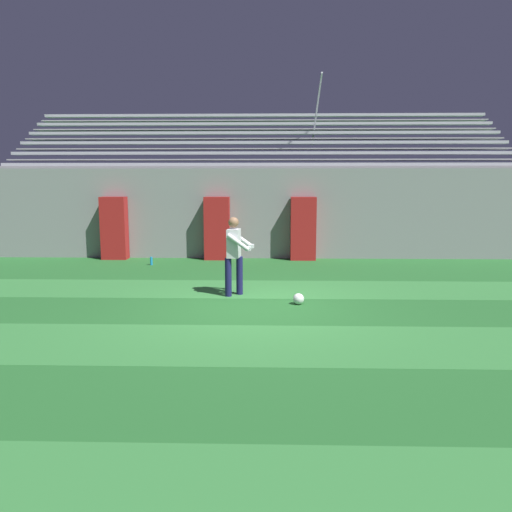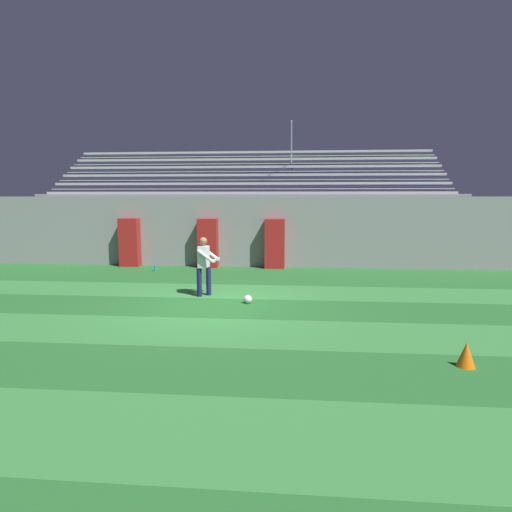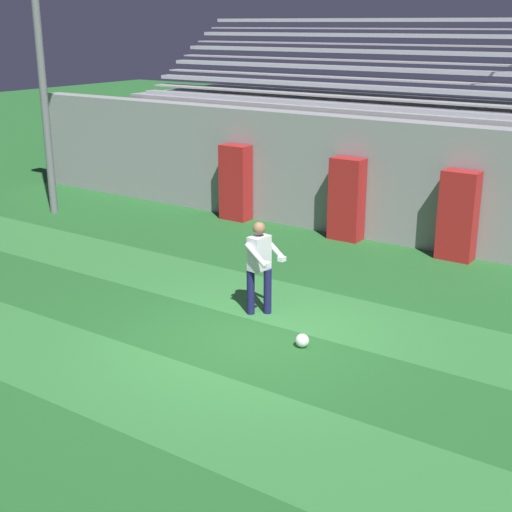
{
  "view_description": "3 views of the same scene",
  "coord_description": "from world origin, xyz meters",
  "px_view_note": "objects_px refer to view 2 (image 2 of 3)",
  "views": [
    {
      "loc": [
        0.28,
        -9.34,
        2.42
      ],
      "look_at": [
        0.0,
        1.12,
        0.84
      ],
      "focal_mm": 35.0,
      "sensor_mm": 36.0,
      "label": 1
    },
    {
      "loc": [
        2.03,
        -10.66,
        2.79
      ],
      "look_at": [
        1.05,
        0.63,
        1.22
      ],
      "focal_mm": 30.0,
      "sensor_mm": 36.0,
      "label": 2
    },
    {
      "loc": [
        6.05,
        -8.58,
        4.88
      ],
      "look_at": [
        0.06,
        0.18,
        1.39
      ],
      "focal_mm": 50.0,
      "sensor_mm": 36.0,
      "label": 3
    }
  ],
  "objects_px": {
    "padding_pillar_gate_left": "(208,243)",
    "traffic_cone": "(466,354)",
    "soccer_ball": "(248,299)",
    "water_bottle": "(155,268)",
    "padding_pillar_far_left": "(130,242)",
    "padding_pillar_gate_right": "(275,244)",
    "goalkeeper": "(204,263)"
  },
  "relations": [
    {
      "from": "padding_pillar_gate_left",
      "to": "padding_pillar_far_left",
      "type": "height_order",
      "value": "same"
    },
    {
      "from": "traffic_cone",
      "to": "soccer_ball",
      "type": "bearing_deg",
      "value": 135.87
    },
    {
      "from": "padding_pillar_far_left",
      "to": "traffic_cone",
      "type": "distance_m",
      "value": 13.46
    },
    {
      "from": "padding_pillar_far_left",
      "to": "water_bottle",
      "type": "distance_m",
      "value": 1.97
    },
    {
      "from": "padding_pillar_gate_right",
      "to": "padding_pillar_gate_left",
      "type": "bearing_deg",
      "value": 180.0
    },
    {
      "from": "padding_pillar_gate_left",
      "to": "traffic_cone",
      "type": "height_order",
      "value": "padding_pillar_gate_left"
    },
    {
      "from": "padding_pillar_far_left",
      "to": "water_bottle",
      "type": "height_order",
      "value": "padding_pillar_far_left"
    },
    {
      "from": "soccer_ball",
      "to": "water_bottle",
      "type": "bearing_deg",
      "value": 131.31
    },
    {
      "from": "goalkeeper",
      "to": "water_bottle",
      "type": "height_order",
      "value": "goalkeeper"
    },
    {
      "from": "padding_pillar_far_left",
      "to": "soccer_ball",
      "type": "xyz_separation_m",
      "value": [
        5.39,
        -5.66,
        -0.86
      ]
    },
    {
      "from": "padding_pillar_far_left",
      "to": "traffic_cone",
      "type": "bearing_deg",
      "value": -45.45
    },
    {
      "from": "padding_pillar_gate_left",
      "to": "padding_pillar_gate_right",
      "type": "height_order",
      "value": "same"
    },
    {
      "from": "padding_pillar_gate_left",
      "to": "water_bottle",
      "type": "relative_size",
      "value": 8.06
    },
    {
      "from": "padding_pillar_far_left",
      "to": "water_bottle",
      "type": "bearing_deg",
      "value": -38.59
    },
    {
      "from": "soccer_ball",
      "to": "water_bottle",
      "type": "height_order",
      "value": "water_bottle"
    },
    {
      "from": "padding_pillar_far_left",
      "to": "goalkeeper",
      "type": "xyz_separation_m",
      "value": [
        4.08,
        -4.91,
        -0.01
      ]
    },
    {
      "from": "padding_pillar_gate_left",
      "to": "goalkeeper",
      "type": "xyz_separation_m",
      "value": [
        0.88,
        -4.91,
        -0.01
      ]
    },
    {
      "from": "goalkeeper",
      "to": "water_bottle",
      "type": "relative_size",
      "value": 6.96
    },
    {
      "from": "soccer_ball",
      "to": "traffic_cone",
      "type": "relative_size",
      "value": 0.52
    },
    {
      "from": "soccer_ball",
      "to": "traffic_cone",
      "type": "bearing_deg",
      "value": -44.13
    },
    {
      "from": "padding_pillar_gate_left",
      "to": "soccer_ball",
      "type": "height_order",
      "value": "padding_pillar_gate_left"
    },
    {
      "from": "padding_pillar_far_left",
      "to": "goalkeeper",
      "type": "relative_size",
      "value": 1.16
    },
    {
      "from": "padding_pillar_far_left",
      "to": "water_bottle",
      "type": "relative_size",
      "value": 8.06
    },
    {
      "from": "traffic_cone",
      "to": "padding_pillar_far_left",
      "type": "bearing_deg",
      "value": 134.55
    },
    {
      "from": "traffic_cone",
      "to": "padding_pillar_gate_left",
      "type": "bearing_deg",
      "value": 123.05
    },
    {
      "from": "padding_pillar_gate_left",
      "to": "water_bottle",
      "type": "bearing_deg",
      "value": -148.48
    },
    {
      "from": "padding_pillar_gate_left",
      "to": "traffic_cone",
      "type": "distance_m",
      "value": 11.45
    },
    {
      "from": "padding_pillar_gate_left",
      "to": "goalkeeper",
      "type": "relative_size",
      "value": 1.16
    },
    {
      "from": "padding_pillar_gate_right",
      "to": "traffic_cone",
      "type": "distance_m",
      "value": 10.25
    },
    {
      "from": "water_bottle",
      "to": "traffic_cone",
      "type": "bearing_deg",
      "value": -46.49
    },
    {
      "from": "soccer_ball",
      "to": "goalkeeper",
      "type": "bearing_deg",
      "value": 150.35
    },
    {
      "from": "padding_pillar_gate_left",
      "to": "water_bottle",
      "type": "distance_m",
      "value": 2.28
    }
  ]
}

